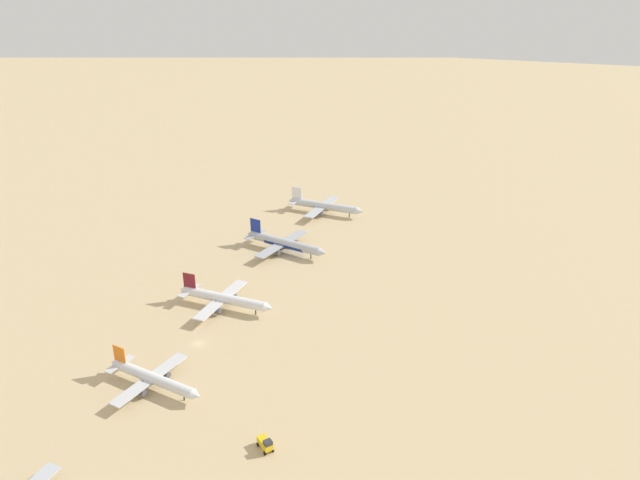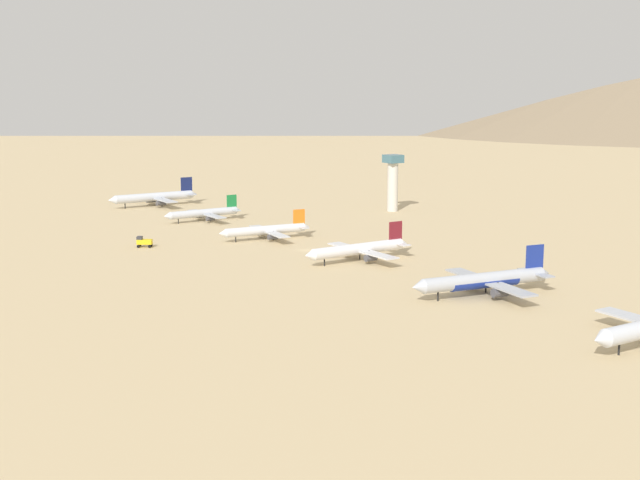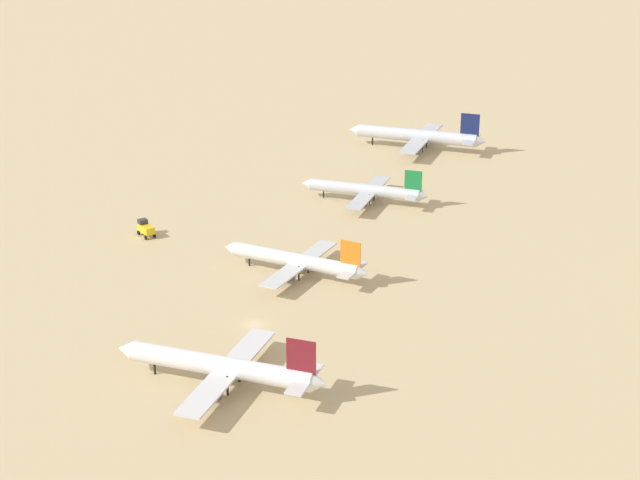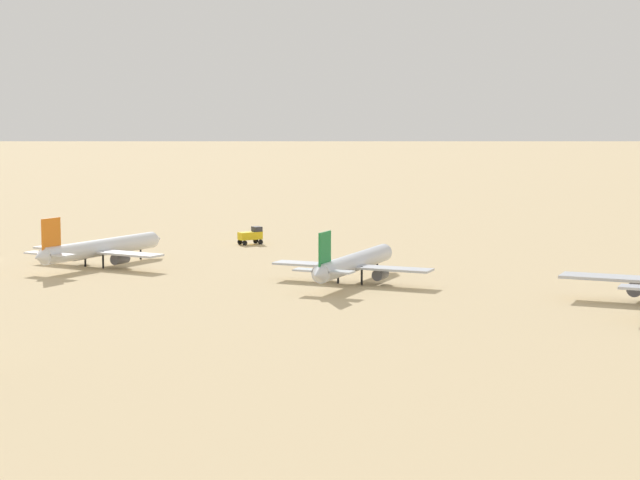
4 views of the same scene
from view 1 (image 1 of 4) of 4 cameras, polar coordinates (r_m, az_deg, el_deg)
The scene contains 6 objects.
ground_plane at distance 210.33m, azimuth -11.53°, elevation -9.69°, with size 1800.00×1800.00×0.00m, color tan.
parked_jet_2 at distance 191.17m, azimuth -15.73°, elevation -12.60°, with size 36.11×29.40×10.41m.
parked_jet_3 at distance 228.27m, azimuth -9.22°, elevation -5.55°, with size 40.30×32.69×11.63m.
parked_jet_4 at distance 272.13m, azimuth -3.47°, elevation -0.30°, with size 43.72×35.70×12.62m.
parked_jet_5 at distance 317.68m, azimuth 0.36°, elevation 3.28°, with size 43.58×35.28×12.61m.
service_truck at distance 165.59m, azimuth -5.24°, elevation -18.78°, with size 5.68×4.99×3.90m.
Camera 1 is at (108.20, -140.85, 112.65)m, focal length 33.47 mm.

